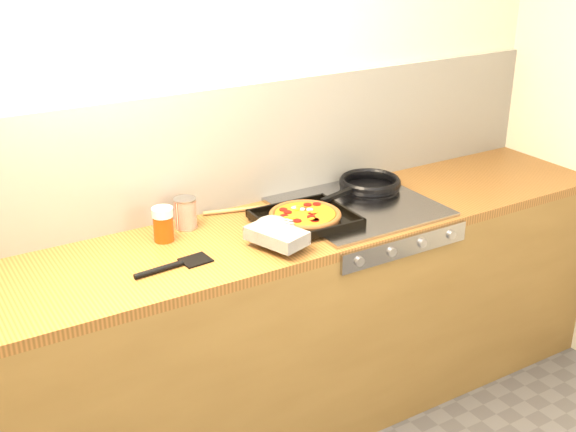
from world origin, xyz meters
TOP-DOWN VIEW (x-y plane):
  - room_shell at (0.00, 1.39)m, footprint 3.20×3.20m
  - counter_run at (0.00, 1.10)m, footprint 3.20×0.62m
  - stovetop at (0.45, 1.10)m, footprint 0.60×0.56m
  - pizza_on_tray at (0.11, 1.04)m, footprint 0.48×0.41m
  - frying_pan at (0.59, 1.22)m, footprint 0.47×0.33m
  - tomato_can at (-0.24, 1.28)m, footprint 0.11×0.11m
  - juice_glass at (-0.35, 1.22)m, footprint 0.10×0.10m
  - wooden_spoon at (0.04, 1.31)m, footprint 0.30×0.11m
  - black_spatula at (-0.41, 1.00)m, footprint 0.28×0.09m

SIDE VIEW (x-z plane):
  - counter_run at x=0.00m, z-range 0.00..0.90m
  - stovetop at x=0.45m, z-range 0.90..0.92m
  - black_spatula at x=-0.41m, z-range 0.90..0.92m
  - wooden_spoon at x=0.04m, z-range 0.90..0.92m
  - frying_pan at x=0.59m, z-range 0.92..0.96m
  - pizza_on_tray at x=0.11m, z-range 0.91..0.97m
  - tomato_can at x=-0.24m, z-range 0.90..1.02m
  - juice_glass at x=-0.35m, z-range 0.90..1.03m
  - room_shell at x=0.00m, z-range -0.45..2.75m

